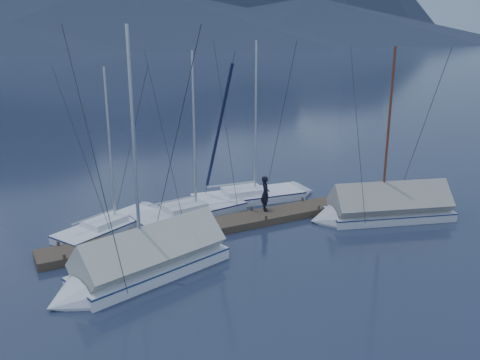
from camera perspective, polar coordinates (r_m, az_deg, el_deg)
name	(u,v)px	position (r m, az deg, el deg)	size (l,w,h in m)	color
ground	(261,240)	(22.22, 2.43, -6.75)	(1000.00, 1000.00, 0.00)	#151D31
dock	(240,223)	(23.80, 0.00, -4.83)	(18.00, 1.50, 0.54)	#382D23
mooring_posts	(230,220)	(23.50, -1.08, -4.49)	(15.12, 1.52, 0.35)	#382D23
sailboat_open_left	(123,222)	(24.45, -13.05, -4.61)	(6.16, 4.28, 8.01)	silver
sailboat_open_mid	(204,210)	(25.41, -4.05, -3.36)	(6.75, 2.95, 8.68)	silver
sailboat_open_right	(263,196)	(27.43, 2.61, -1.80)	(7.06, 2.99, 9.11)	white
sailboat_covered_near	(379,210)	(25.34, 15.32, -3.28)	(7.23, 4.09, 9.00)	silver
sailboat_covered_far	(138,266)	(19.17, -11.38, -9.45)	(7.33, 3.92, 9.85)	white
person	(265,193)	(24.49, 2.87, -1.51)	(0.63, 0.41, 1.73)	black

